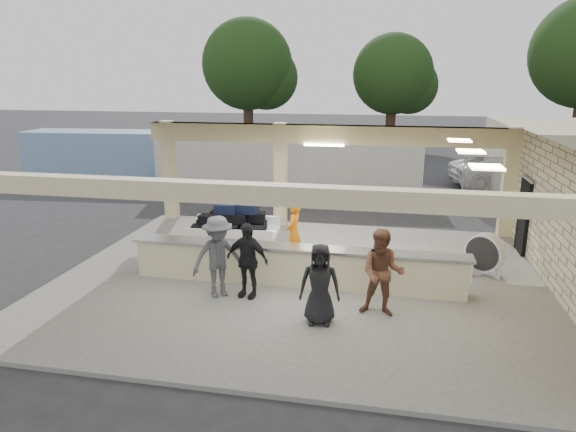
% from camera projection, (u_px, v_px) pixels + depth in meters
% --- Properties ---
extents(ground, '(120.00, 120.00, 0.00)m').
position_uv_depth(ground, '(299.00, 281.00, 13.05)').
color(ground, '#262628').
rests_on(ground, ground).
extents(pavilion, '(12.01, 10.00, 3.55)m').
position_uv_depth(pavilion, '(312.00, 223.00, 13.28)').
color(pavilion, slate).
rests_on(pavilion, ground).
extents(baggage_counter, '(8.20, 0.58, 0.98)m').
position_uv_depth(baggage_counter, '(295.00, 266.00, 12.42)').
color(baggage_counter, beige).
rests_on(baggage_counter, pavilion).
extents(luggage_cart, '(2.62, 1.75, 1.46)m').
position_uv_depth(luggage_cart, '(232.00, 227.00, 14.53)').
color(luggage_cart, white).
rests_on(luggage_cart, pavilion).
extents(drum_fan, '(0.99, 0.85, 1.09)m').
position_uv_depth(drum_fan, '(485.00, 253.00, 13.03)').
color(drum_fan, white).
rests_on(drum_fan, pavilion).
extents(baggage_handler, '(0.40, 0.65, 1.70)m').
position_uv_depth(baggage_handler, '(294.00, 233.00, 13.83)').
color(baggage_handler, orange).
rests_on(baggage_handler, pavilion).
extents(passenger_a, '(0.95, 0.47, 1.89)m').
position_uv_depth(passenger_a, '(382.00, 273.00, 10.72)').
color(passenger_a, brown).
rests_on(passenger_a, pavilion).
extents(passenger_b, '(1.09, 0.57, 1.76)m').
position_uv_depth(passenger_b, '(247.00, 260.00, 11.67)').
color(passenger_b, black).
rests_on(passenger_b, pavilion).
extents(passenger_c, '(1.24, 1.09, 1.91)m').
position_uv_depth(passenger_c, '(218.00, 257.00, 11.66)').
color(passenger_c, '#47464B').
rests_on(passenger_c, pavilion).
extents(passenger_d, '(0.86, 0.42, 1.70)m').
position_uv_depth(passenger_d, '(320.00, 284.00, 10.39)').
color(passenger_d, black).
rests_on(passenger_d, pavilion).
extents(car_white_a, '(5.94, 3.69, 1.58)m').
position_uv_depth(car_white_a, '(514.00, 171.00, 23.71)').
color(car_white_a, white).
rests_on(car_white_a, ground).
extents(car_dark, '(4.68, 3.03, 1.47)m').
position_uv_depth(car_dark, '(510.00, 169.00, 24.64)').
color(car_dark, black).
rests_on(car_dark, ground).
extents(container_white, '(11.63, 3.33, 2.48)m').
position_uv_depth(container_white, '(288.00, 164.00, 22.85)').
color(container_white, silver).
rests_on(container_white, ground).
extents(container_blue, '(9.40, 2.97, 2.40)m').
position_uv_depth(container_blue, '(120.00, 155.00, 25.72)').
color(container_blue, '#7994C2').
rests_on(container_blue, ground).
extents(tree_left, '(6.60, 6.30, 9.00)m').
position_uv_depth(tree_left, '(252.00, 68.00, 35.90)').
color(tree_left, '#382619').
rests_on(tree_left, ground).
extents(tree_mid, '(6.00, 5.60, 8.00)m').
position_uv_depth(tree_mid, '(397.00, 78.00, 36.06)').
color(tree_mid, '#382619').
rests_on(tree_mid, ground).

